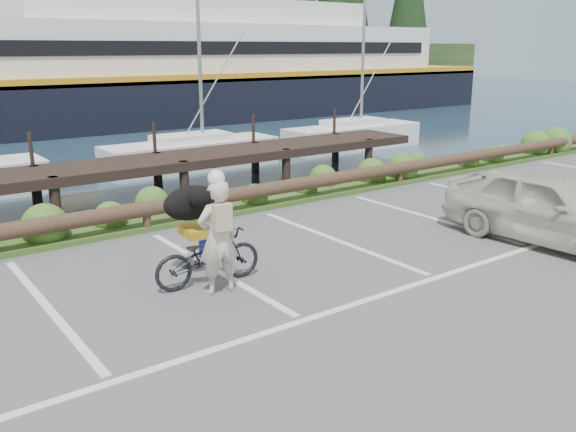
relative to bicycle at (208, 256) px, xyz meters
name	(u,v)px	position (x,y,z in m)	size (l,w,h in m)	color
ground	(286,311)	(0.37, -1.48, -0.44)	(72.00, 72.00, 0.00)	#4E4E50
vegetation_strip	(133,221)	(0.37, 3.82, -0.39)	(34.00, 1.60, 0.10)	#3D5B21
log_rail	(148,231)	(0.37, 3.12, -0.44)	(32.00, 0.30, 0.60)	#443021
bicycle	(208,256)	(0.00, 0.00, 0.00)	(0.59, 1.68, 0.88)	black
cyclist	(218,237)	(-0.03, -0.39, 0.40)	(0.62, 0.40, 1.69)	beige
dog	(192,203)	(0.05, 0.54, 0.71)	(0.94, 0.46, 0.54)	black
parked_car	(553,208)	(6.01, -1.92, 0.23)	(1.59, 3.94, 1.34)	#BDB5A6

